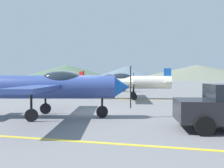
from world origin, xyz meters
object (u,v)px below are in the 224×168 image
at_px(airplane_near, 49,86).
at_px(airplane_far, 105,80).
at_px(airplane_mid, 128,82).
at_px(traffic_cone_front, 206,103).

xyz_separation_m(airplane_near, airplane_far, (-2.88, 19.85, 0.00)).
relative_size(airplane_mid, traffic_cone_front, 14.46).
height_order(airplane_near, traffic_cone_front, airplane_near).
bearing_deg(airplane_mid, traffic_cone_front, -40.35).
xyz_separation_m(airplane_near, airplane_mid, (1.83, 10.05, 0.00)).
relative_size(airplane_near, airplane_far, 1.00).
xyz_separation_m(airplane_mid, airplane_far, (-4.71, 9.80, 0.00)).
height_order(airplane_near, airplane_far, same).
height_order(airplane_mid, airplane_far, same).
bearing_deg(airplane_mid, airplane_near, -100.30).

